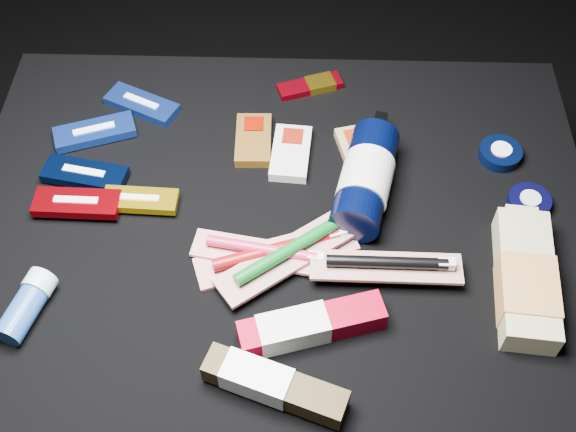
{
  "coord_description": "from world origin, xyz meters",
  "views": [
    {
      "loc": [
        0.03,
        -0.64,
        1.29
      ],
      "look_at": [
        0.01,
        0.01,
        0.42
      ],
      "focal_mm": 45.0,
      "sensor_mm": 36.0,
      "label": 1
    }
  ],
  "objects_px": {
    "deodorant_stick": "(27,305)",
    "toothpaste_carton_red": "(305,327)",
    "bodywash_bottle": "(526,281)",
    "lotion_bottle": "(366,179)"
  },
  "relations": [
    {
      "from": "bodywash_bottle",
      "to": "toothpaste_carton_red",
      "type": "xyz_separation_m",
      "value": [
        -0.31,
        -0.08,
        -0.0
      ]
    },
    {
      "from": "lotion_bottle",
      "to": "bodywash_bottle",
      "type": "height_order",
      "value": "lotion_bottle"
    },
    {
      "from": "deodorant_stick",
      "to": "toothpaste_carton_red",
      "type": "distance_m",
      "value": 0.39
    },
    {
      "from": "bodywash_bottle",
      "to": "toothpaste_carton_red",
      "type": "relative_size",
      "value": 1.12
    },
    {
      "from": "toothpaste_carton_red",
      "to": "bodywash_bottle",
      "type": "bearing_deg",
      "value": -1.76
    },
    {
      "from": "bodywash_bottle",
      "to": "toothpaste_carton_red",
      "type": "distance_m",
      "value": 0.32
    },
    {
      "from": "deodorant_stick",
      "to": "toothpaste_carton_red",
      "type": "height_order",
      "value": "deodorant_stick"
    },
    {
      "from": "deodorant_stick",
      "to": "toothpaste_carton_red",
      "type": "xyz_separation_m",
      "value": [
        0.39,
        -0.02,
        -0.0
      ]
    },
    {
      "from": "lotion_bottle",
      "to": "deodorant_stick",
      "type": "bearing_deg",
      "value": -141.71
    },
    {
      "from": "lotion_bottle",
      "to": "bodywash_bottle",
      "type": "distance_m",
      "value": 0.28
    }
  ]
}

